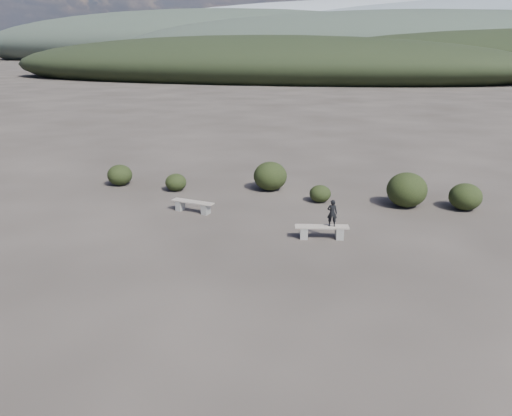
% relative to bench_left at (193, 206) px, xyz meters
% --- Properties ---
extents(ground, '(1200.00, 1200.00, 0.00)m').
position_rel_bench_left_xyz_m(ground, '(2.63, -5.55, -0.28)').
color(ground, '#302925').
rests_on(ground, ground).
extents(bench_left, '(1.85, 0.64, 0.45)m').
position_rel_bench_left_xyz_m(bench_left, '(0.00, 0.00, 0.00)').
color(bench_left, slate).
rests_on(bench_left, ground).
extents(bench_right, '(1.90, 0.83, 0.47)m').
position_rel_bench_left_xyz_m(bench_right, '(5.48, -1.49, 0.01)').
color(bench_right, slate).
rests_on(bench_right, ground).
extents(seated_person, '(0.39, 0.29, 0.96)m').
position_rel_bench_left_xyz_m(seated_person, '(5.81, -1.41, 0.67)').
color(seated_person, black).
rests_on(seated_person, bench_right).
extents(shrub_a, '(0.98, 0.98, 0.80)m').
position_rel_bench_left_xyz_m(shrub_a, '(-1.99, 2.72, 0.13)').
color(shrub_a, black).
rests_on(shrub_a, ground).
extents(shrub_b, '(1.56, 1.56, 1.34)m').
position_rel_bench_left_xyz_m(shrub_b, '(2.20, 4.06, 0.39)').
color(shrub_b, black).
rests_on(shrub_b, ground).
extents(shrub_c, '(0.92, 0.92, 0.74)m').
position_rel_bench_left_xyz_m(shrub_c, '(4.75, 2.81, 0.09)').
color(shrub_c, black).
rests_on(shrub_c, ground).
extents(shrub_d, '(1.66, 1.66, 1.45)m').
position_rel_bench_left_xyz_m(shrub_d, '(8.31, 3.15, 0.45)').
color(shrub_d, black).
rests_on(shrub_d, ground).
extents(shrub_e, '(1.32, 1.32, 1.10)m').
position_rel_bench_left_xyz_m(shrub_e, '(10.63, 3.39, 0.28)').
color(shrub_e, black).
rests_on(shrub_e, ground).
extents(shrub_f, '(1.18, 1.18, 1.00)m').
position_rel_bench_left_xyz_m(shrub_f, '(-5.01, 2.89, 0.23)').
color(shrub_f, black).
rests_on(shrub_f, ground).
extents(mountain_ridges, '(500.00, 400.00, 56.00)m').
position_rel_bench_left_xyz_m(mountain_ridges, '(-4.85, 333.51, 10.56)').
color(mountain_ridges, black).
rests_on(mountain_ridges, ground).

